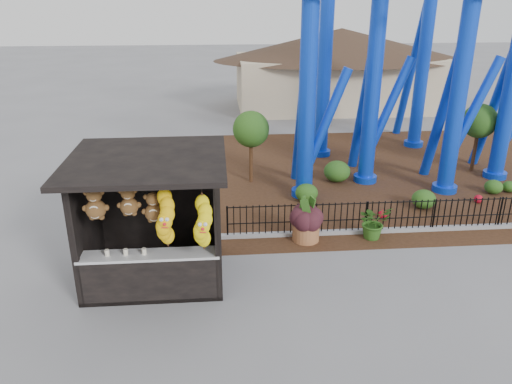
{
  "coord_description": "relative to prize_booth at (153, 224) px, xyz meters",
  "views": [
    {
      "loc": [
        -1.44,
        -9.7,
        6.51
      ],
      "look_at": [
        -0.52,
        1.5,
        2.0
      ],
      "focal_mm": 35.0,
      "sensor_mm": 36.0,
      "label": 1
    }
  ],
  "objects": [
    {
      "name": "curb",
      "position": [
        6.97,
        2.08,
        -1.46
      ],
      "size": [
        18.0,
        0.18,
        0.12
      ],
      "primitive_type": "cube",
      "color": "gray",
      "rests_on": "ground"
    },
    {
      "name": "planter_foliage",
      "position": [
        3.96,
        1.78,
        -0.62
      ],
      "size": [
        0.7,
        0.7,
        0.64
      ],
      "primitive_type": "ellipsoid",
      "color": "black",
      "rests_on": "terracotta_planter"
    },
    {
      "name": "landscaping",
      "position": [
        7.0,
        5.07,
        -1.19
      ],
      "size": [
        7.83,
        4.07,
        0.77
      ],
      "color": "#254D16",
      "rests_on": "mulch_bed"
    },
    {
      "name": "pavilion",
      "position": [
        8.97,
        19.08,
        1.55
      ],
      "size": [
        15.0,
        15.0,
        4.8
      ],
      "color": "#BFAD8C",
      "rests_on": "ground"
    },
    {
      "name": "mulch_bed",
      "position": [
        6.97,
        7.08,
        -1.51
      ],
      "size": [
        18.0,
        12.0,
        0.02
      ],
      "primitive_type": "cube",
      "color": "#331E11",
      "rests_on": "ground"
    },
    {
      "name": "terracotta_planter",
      "position": [
        3.96,
        1.78,
        -1.23
      ],
      "size": [
        0.82,
        0.82,
        0.58
      ],
      "primitive_type": "cylinder",
      "rotation": [
        0.0,
        0.0,
        -0.1
      ],
      "color": "#9C5F38",
      "rests_on": "ground"
    },
    {
      "name": "picket_fence",
      "position": [
        7.87,
        2.08,
        -1.02
      ],
      "size": [
        12.2,
        0.06,
        1.0
      ],
      "primitive_type": null,
      "color": "black",
      "rests_on": "ground"
    },
    {
      "name": "potted_plant",
      "position": [
        5.89,
        1.78,
        -1.01
      ],
      "size": [
        1.07,
        0.98,
        1.01
      ],
      "primitive_type": "imported",
      "rotation": [
        0.0,
        0.0,
        0.24
      ],
      "color": "#235719",
      "rests_on": "ground"
    },
    {
      "name": "ground",
      "position": [
        2.97,
        -0.92,
        -1.52
      ],
      "size": [
        120.0,
        120.0,
        0.0
      ],
      "primitive_type": "plane",
      "color": "slate",
      "rests_on": "ground"
    },
    {
      "name": "prize_booth",
      "position": [
        0.0,
        0.0,
        0.0
      ],
      "size": [
        3.5,
        3.4,
        3.12
      ],
      "color": "black",
      "rests_on": "ground"
    }
  ]
}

